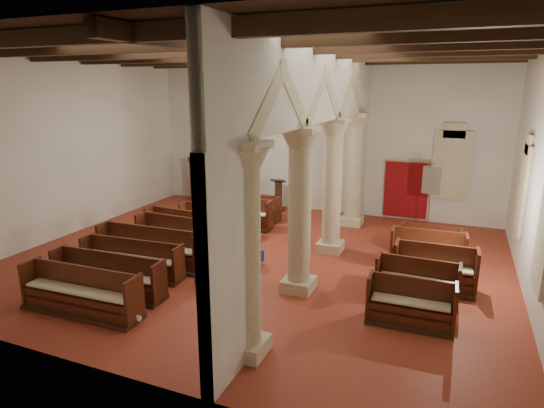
{
  "coord_description": "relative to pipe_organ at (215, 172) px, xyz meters",
  "views": [
    {
      "loc": [
        5.2,
        -11.47,
        4.99
      ],
      "look_at": [
        0.26,
        0.5,
        1.6
      ],
      "focal_mm": 30.0,
      "sensor_mm": 36.0,
      "label": 1
    }
  ],
  "objects": [
    {
      "name": "floor",
      "position": [
        4.5,
        -5.5,
        -1.37
      ],
      "size": [
        14.0,
        14.0,
        0.0
      ],
      "primitive_type": "plane",
      "color": "maroon",
      "rests_on": "ground"
    },
    {
      "name": "ceiling",
      "position": [
        4.5,
        -5.5,
        4.63
      ],
      "size": [
        14.0,
        14.0,
        0.0
      ],
      "primitive_type": "plane",
      "rotation": [
        3.14,
        0.0,
        0.0
      ],
      "color": "black",
      "rests_on": "wall_back"
    },
    {
      "name": "wall_back",
      "position": [
        4.5,
        0.5,
        1.63
      ],
      "size": [
        14.0,
        0.02,
        6.0
      ],
      "primitive_type": "cube",
      "color": "white",
      "rests_on": "floor"
    },
    {
      "name": "wall_front",
      "position": [
        4.5,
        -11.5,
        1.63
      ],
      "size": [
        14.0,
        0.02,
        6.0
      ],
      "primitive_type": "cube",
      "color": "white",
      "rests_on": "floor"
    },
    {
      "name": "wall_left",
      "position": [
        -2.5,
        -5.5,
        1.63
      ],
      "size": [
        0.02,
        12.0,
        6.0
      ],
      "primitive_type": "cube",
      "color": "white",
      "rests_on": "floor"
    },
    {
      "name": "wall_right",
      "position": [
        11.5,
        -5.5,
        1.63
      ],
      "size": [
        0.02,
        12.0,
        6.0
      ],
      "primitive_type": "cube",
      "color": "white",
      "rests_on": "floor"
    },
    {
      "name": "ceiling_beams",
      "position": [
        4.5,
        -5.5,
        4.45
      ],
      "size": [
        13.8,
        11.8,
        0.3
      ],
      "primitive_type": null,
      "color": "#341F10",
      "rests_on": "wall_back"
    },
    {
      "name": "arcade",
      "position": [
        6.3,
        -5.5,
        2.19
      ],
      "size": [
        0.9,
        11.9,
        6.0
      ],
      "color": "beige",
      "rests_on": "floor"
    },
    {
      "name": "window_right_b",
      "position": [
        11.48,
        -3.0,
        0.83
      ],
      "size": [
        0.03,
        1.0,
        2.2
      ],
      "primitive_type": "cube",
      "color": "#377D61",
      "rests_on": "wall_right"
    },
    {
      "name": "window_back",
      "position": [
        9.5,
        0.48,
        0.83
      ],
      "size": [
        1.0,
        0.03,
        2.2
      ],
      "primitive_type": "cube",
      "color": "#377D61",
      "rests_on": "wall_back"
    },
    {
      "name": "pipe_organ",
      "position": [
        0.0,
        0.0,
        0.0
      ],
      "size": [
        2.1,
        0.85,
        4.4
      ],
      "color": "#341F10",
      "rests_on": "floor"
    },
    {
      "name": "lectern",
      "position": [
        3.06,
        -0.2,
        -0.8
      ],
      "size": [
        0.58,
        0.59,
        1.37
      ],
      "rotation": [
        0.0,
        0.0,
        0.07
      ],
      "color": "#332410",
      "rests_on": "floor"
    },
    {
      "name": "dossal_curtain",
      "position": [
        8.0,
        0.42,
        -0.21
      ],
      "size": [
        1.8,
        0.07,
        2.17
      ],
      "color": "maroon",
      "rests_on": "floor"
    },
    {
      "name": "processional_banner",
      "position": [
        8.97,
        -1.44,
        -0.54
      ],
      "size": [
        0.57,
        0.73,
        2.61
      ],
      "rotation": [
        0.0,
        0.0,
        -0.32
      ],
      "color": "#341F10",
      "rests_on": "floor"
    },
    {
      "name": "hymnal_box_a",
      "position": [
        2.74,
        -10.07,
        -1.11
      ],
      "size": [
        0.39,
        0.36,
        0.31
      ],
      "primitive_type": "cube",
      "rotation": [
        0.0,
        0.0,
        0.39
      ],
      "color": "navy",
      "rests_on": "floor"
    },
    {
      "name": "hymnal_box_b",
      "position": [
        3.93,
        -7.75,
        -1.13
      ],
      "size": [
        0.34,
        0.31,
        0.28
      ],
      "primitive_type": "cube",
      "rotation": [
        0.0,
        0.0,
        0.35
      ],
      "color": "navy",
      "rests_on": "floor"
    },
    {
      "name": "hymnal_box_c",
      "position": [
        4.64,
        -5.85,
        -1.11
      ],
      "size": [
        0.39,
        0.34,
        0.33
      ],
      "primitive_type": "cube",
      "rotation": [
        0.0,
        0.0,
        -0.26
      ],
      "color": "navy",
      "rests_on": "floor"
    },
    {
      "name": "tube_heater_a",
      "position": [
        3.19,
        -9.82,
        -1.21
      ],
      "size": [
        1.14,
        0.36,
        0.11
      ],
      "primitive_type": "cylinder",
      "rotation": [
        0.0,
        1.57,
        -0.22
      ],
      "color": "silver",
      "rests_on": "floor"
    },
    {
      "name": "tube_heater_b",
      "position": [
        1.29,
        -8.24,
        -1.21
      ],
      "size": [
        0.86,
        0.37,
        0.09
      ],
      "primitive_type": "cylinder",
      "rotation": [
        0.0,
        1.57,
        -0.33
      ],
      "color": "white",
      "rests_on": "floor"
    },
    {
      "name": "nave_pew_0",
      "position": [
        2.19,
        -10.0,
        -1.02
      ],
      "size": [
        2.96,
        0.82,
        1.07
      ],
      "rotation": [
        0.0,
        0.0,
        0.04
      ],
      "color": "#341F10",
      "rests_on": "floor"
    },
    {
      "name": "nave_pew_1",
      "position": [
        2.03,
        -8.97,
        -1.04
      ],
      "size": [
        3.08,
        0.79,
        1.02
      ],
      "rotation": [
        0.0,
        0.0,
        0.04
      ],
      "color": "#341F10",
      "rests_on": "floor"
    },
    {
      "name": "nave_pew_2",
      "position": [
        1.86,
        -7.86,
        -1.05
      ],
      "size": [
        2.96,
        0.85,
        0.98
      ],
      "rotation": [
        0.0,
        0.0,
        0.07
      ],
      "color": "#341F10",
      "rests_on": "floor"
    },
    {
      "name": "nave_pew_3",
      "position": [
        1.85,
        -7.06,
        -1.01
      ],
      "size": [
        3.27,
        0.83,
        1.09
      ],
      "rotation": [
        0.0,
        0.0,
        0.03
      ],
      "color": "#341F10",
      "rests_on": "floor"
    },
    {
      "name": "nave_pew_4",
      "position": [
        2.21,
        -6.01,
        -0.99
      ],
      "size": [
        3.05,
        0.91,
        1.14
      ],
      "rotation": [
        0.0,
        0.0,
        -0.05
      ],
      "color": "#341F10",
      "rests_on": "floor"
    },
    {
      "name": "nave_pew_5",
      "position": [
        1.88,
        -5.06,
        -1.03
      ],
      "size": [
        3.23,
        0.89,
        1.05
      ],
      "rotation": [
        0.0,
        0.0,
        -0.06
      ],
      "color": "#341F10",
      "rests_on": "floor"
    },
    {
      "name": "nave_pew_6",
      "position": [
        2.19,
        -3.74,
        -1.05
      ],
      "size": [
        2.77,
        0.78,
        0.98
      ],
      "rotation": [
        0.0,
        0.0,
        0.05
      ],
      "color": "#341F10",
      "rests_on": "floor"
    },
    {
      "name": "nave_pew_7",
      "position": [
        2.44,
        -2.92,
        -1.01
      ],
      "size": [
        2.79,
        0.84,
        1.07
      ],
      "rotation": [
        0.0,
        0.0,
        0.05
      ],
      "color": "#341F10",
      "rests_on": "floor"
    },
    {
      "name": "nave_pew_8",
      "position": [
        2.45,
        -1.77,
        -1.05
      ],
      "size": [
        2.56,
        0.76,
        0.98
      ],
      "rotation": [
        0.0,
        0.0,
        -0.05
      ],
      "color": "#341F10",
      "rests_on": "floor"
    },
    {
      "name": "aisle_pew_0",
      "position": [
        9.06,
        -7.7,
        -1.02
      ],
      "size": [
        1.83,
        0.73,
        1.03
      ],
      "rotation": [
        0.0,
        0.0,
        0.02
      ],
      "color": "#341F10",
      "rests_on": "floor"
    },
    {
      "name": "aisle_pew_1",
      "position": [
        9.08,
        -6.44,
        -1.03
      ],
      "size": [
        1.92,
        0.69,
        1.01
      ],
      "rotation": [
        0.0,
        0.0,
        -0.01
      ],
      "color": "#341F10",
      "rests_on": "floor"
    },
    {
      "name": "aisle_pew_2",
      "position": [
        9.43,
        -5.66,
        -0.98
      ],
      "size": [
        1.99,
        0.81,
        1.15
      ],
      "rotation": [
        0.0,
        0.0,
        0.02
      ],
      "color": "#341F10",
      "rests_on": "floor"
    },
    {
      "name": "aisle_pew_3",
      "position": [
        9.18,
        -4.48,
        -0.98
      ],
      "size": [
        2.02,
        0.86,
        1.14
      ],
      "rotation": [
        0.0,
        0.0,
        0.05
      ],
      "color": "#341F10",
      "rests_on": "floor"
    },
    {
      "name": "aisle_pew_4",
      "position": [
        9.18,
        -3.39,
        -1.04
      ],
      "size": [
        1.76,
        0.77,
        0.97
      ],
      "rotation": [
        0.0,
        0.0,
        -0.07
      ],
      "color": "#341F10",
      "rests_on": "floor"
    }
  ]
}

